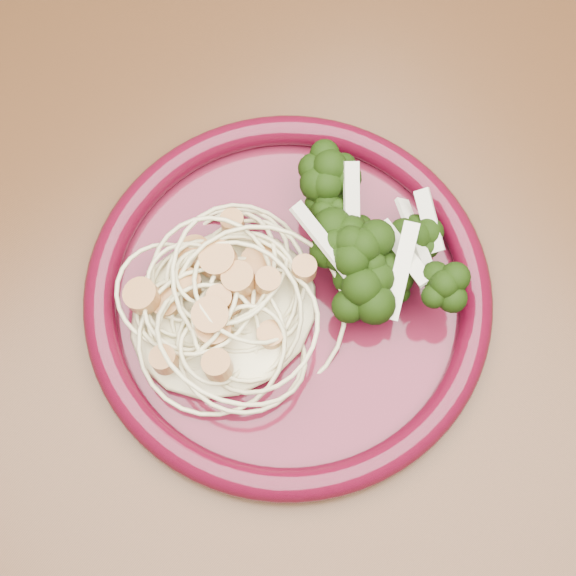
# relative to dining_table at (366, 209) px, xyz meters

# --- Properties ---
(dining_table) EXTENTS (1.20, 0.80, 0.75)m
(dining_table) POSITION_rel_dining_table_xyz_m (0.00, 0.00, 0.00)
(dining_table) COLOR #472814
(dining_table) RESTS_ON ground
(dinner_plate) EXTENTS (0.32, 0.32, 0.02)m
(dinner_plate) POSITION_rel_dining_table_xyz_m (-0.12, -0.05, 0.11)
(dinner_plate) COLOR #470D1B
(dinner_plate) RESTS_ON dining_table
(spaghetti_pile) EXTENTS (0.15, 0.14, 0.03)m
(spaghetti_pile) POSITION_rel_dining_table_xyz_m (-0.15, -0.04, 0.12)
(spaghetti_pile) COLOR beige
(spaghetti_pile) RESTS_ON dinner_plate
(scallop_cluster) EXTENTS (0.14, 0.14, 0.04)m
(scallop_cluster) POSITION_rel_dining_table_xyz_m (-0.15, -0.04, 0.15)
(scallop_cluster) COLOR #B78049
(scallop_cluster) RESTS_ON spaghetti_pile
(broccoli_pile) EXTENTS (0.12, 0.15, 0.04)m
(broccoli_pile) POSITION_rel_dining_table_xyz_m (-0.07, -0.07, 0.13)
(broccoli_pile) COLOR black
(broccoli_pile) RESTS_ON dinner_plate
(onion_garnish) EXTENTS (0.08, 0.10, 0.05)m
(onion_garnish) POSITION_rel_dining_table_xyz_m (-0.07, -0.07, 0.15)
(onion_garnish) COLOR beige
(onion_garnish) RESTS_ON broccoli_pile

